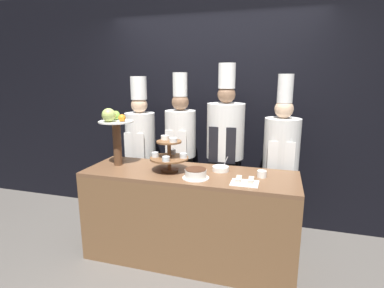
{
  "coord_description": "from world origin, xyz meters",
  "views": [
    {
      "loc": [
        0.78,
        -2.25,
        1.76
      ],
      "look_at": [
        0.0,
        0.43,
        1.14
      ],
      "focal_mm": 28.0,
      "sensor_mm": 36.0,
      "label": 1
    }
  ],
  "objects_px": {
    "fruit_pedestal": "(115,127)",
    "cup_white": "(262,174)",
    "cake_round": "(196,174)",
    "serving_bowl_far": "(221,169)",
    "chef_center_left": "(181,147)",
    "cake_square_tray": "(245,181)",
    "chef_left": "(141,145)",
    "chef_center_right": "(225,146)",
    "chef_right": "(281,157)",
    "tiered_stand": "(169,154)"
  },
  "relations": [
    {
      "from": "serving_bowl_far",
      "to": "chef_center_left",
      "type": "xyz_separation_m",
      "value": [
        -0.57,
        0.49,
        0.07
      ]
    },
    {
      "from": "cake_round",
      "to": "chef_left",
      "type": "height_order",
      "value": "chef_left"
    },
    {
      "from": "chef_center_left",
      "to": "chef_center_right",
      "type": "height_order",
      "value": "chef_center_right"
    },
    {
      "from": "cake_square_tray",
      "to": "tiered_stand",
      "type": "bearing_deg",
      "value": 168.48
    },
    {
      "from": "cake_round",
      "to": "cake_square_tray",
      "type": "bearing_deg",
      "value": -1.8
    },
    {
      "from": "fruit_pedestal",
      "to": "serving_bowl_far",
      "type": "distance_m",
      "value": 1.12
    },
    {
      "from": "cake_round",
      "to": "serving_bowl_far",
      "type": "bearing_deg",
      "value": 57.4
    },
    {
      "from": "tiered_stand",
      "to": "cup_white",
      "type": "height_order",
      "value": "tiered_stand"
    },
    {
      "from": "cake_square_tray",
      "to": "chef_left",
      "type": "bearing_deg",
      "value": 149.83
    },
    {
      "from": "cake_square_tray",
      "to": "chef_center_left",
      "type": "height_order",
      "value": "chef_center_left"
    },
    {
      "from": "cake_round",
      "to": "chef_center_left",
      "type": "height_order",
      "value": "chef_center_left"
    },
    {
      "from": "tiered_stand",
      "to": "cake_square_tray",
      "type": "xyz_separation_m",
      "value": [
        0.73,
        -0.15,
        -0.15
      ]
    },
    {
      "from": "cake_round",
      "to": "cup_white",
      "type": "xyz_separation_m",
      "value": [
        0.56,
        0.19,
        -0.01
      ]
    },
    {
      "from": "fruit_pedestal",
      "to": "chef_right",
      "type": "xyz_separation_m",
      "value": [
        1.6,
        0.6,
        -0.34
      ]
    },
    {
      "from": "chef_right",
      "to": "cake_square_tray",
      "type": "bearing_deg",
      "value": -110.45
    },
    {
      "from": "fruit_pedestal",
      "to": "cake_round",
      "type": "bearing_deg",
      "value": -10.36
    },
    {
      "from": "chef_center_right",
      "to": "tiered_stand",
      "type": "bearing_deg",
      "value": -124.1
    },
    {
      "from": "cake_square_tray",
      "to": "chef_center_right",
      "type": "bearing_deg",
      "value": 111.62
    },
    {
      "from": "chef_left",
      "to": "chef_center_left",
      "type": "height_order",
      "value": "chef_center_left"
    },
    {
      "from": "chef_center_right",
      "to": "cake_square_tray",
      "type": "bearing_deg",
      "value": -68.38
    },
    {
      "from": "cup_white",
      "to": "chef_center_left",
      "type": "xyz_separation_m",
      "value": [
        -0.95,
        0.57,
        0.06
      ]
    },
    {
      "from": "serving_bowl_far",
      "to": "chef_center_left",
      "type": "height_order",
      "value": "chef_center_left"
    },
    {
      "from": "tiered_stand",
      "to": "chef_center_right",
      "type": "height_order",
      "value": "chef_center_right"
    },
    {
      "from": "chef_center_left",
      "to": "chef_right",
      "type": "xyz_separation_m",
      "value": [
        1.11,
        -0.0,
        -0.04
      ]
    },
    {
      "from": "cup_white",
      "to": "chef_center_right",
      "type": "bearing_deg",
      "value": 127.48
    },
    {
      "from": "chef_center_right",
      "to": "serving_bowl_far",
      "type": "bearing_deg",
      "value": -84.56
    },
    {
      "from": "chef_right",
      "to": "fruit_pedestal",
      "type": "bearing_deg",
      "value": -159.45
    },
    {
      "from": "chef_left",
      "to": "chef_center_left",
      "type": "xyz_separation_m",
      "value": [
        0.5,
        0.0,
        0.02
      ]
    },
    {
      "from": "fruit_pedestal",
      "to": "chef_left",
      "type": "xyz_separation_m",
      "value": [
        -0.02,
        0.6,
        -0.31
      ]
    },
    {
      "from": "chef_left",
      "to": "chef_center_right",
      "type": "xyz_separation_m",
      "value": [
        1.02,
        -0.0,
        0.06
      ]
    },
    {
      "from": "chef_center_left",
      "to": "cup_white",
      "type": "bearing_deg",
      "value": -30.72
    },
    {
      "from": "cake_square_tray",
      "to": "serving_bowl_far",
      "type": "distance_m",
      "value": 0.38
    },
    {
      "from": "tiered_stand",
      "to": "cake_square_tray",
      "type": "distance_m",
      "value": 0.76
    },
    {
      "from": "tiered_stand",
      "to": "fruit_pedestal",
      "type": "relative_size",
      "value": 0.63
    },
    {
      "from": "cake_round",
      "to": "chef_center_left",
      "type": "bearing_deg",
      "value": 117.43
    },
    {
      "from": "fruit_pedestal",
      "to": "chef_left",
      "type": "height_order",
      "value": "chef_left"
    },
    {
      "from": "chef_left",
      "to": "cake_square_tray",
      "type": "bearing_deg",
      "value": -30.17
    },
    {
      "from": "fruit_pedestal",
      "to": "chef_center_right",
      "type": "xyz_separation_m",
      "value": [
        1.0,
        0.6,
        -0.25
      ]
    },
    {
      "from": "cup_white",
      "to": "serving_bowl_far",
      "type": "bearing_deg",
      "value": 168.98
    },
    {
      "from": "serving_bowl_far",
      "to": "chef_right",
      "type": "bearing_deg",
      "value": 41.88
    },
    {
      "from": "serving_bowl_far",
      "to": "chef_left",
      "type": "relative_size",
      "value": 0.09
    },
    {
      "from": "tiered_stand",
      "to": "chef_center_right",
      "type": "xyz_separation_m",
      "value": [
        0.42,
        0.62,
        -0.03
      ]
    },
    {
      "from": "chef_left",
      "to": "chef_center_right",
      "type": "height_order",
      "value": "chef_center_right"
    },
    {
      "from": "cake_square_tray",
      "to": "cake_round",
      "type": "bearing_deg",
      "value": 178.2
    },
    {
      "from": "cup_white",
      "to": "serving_bowl_far",
      "type": "height_order",
      "value": "serving_bowl_far"
    },
    {
      "from": "fruit_pedestal",
      "to": "chef_right",
      "type": "bearing_deg",
      "value": 20.55
    },
    {
      "from": "chef_right",
      "to": "chef_center_right",
      "type": "bearing_deg",
      "value": -180.0
    },
    {
      "from": "cup_white",
      "to": "chef_right",
      "type": "bearing_deg",
      "value": 74.23
    },
    {
      "from": "fruit_pedestal",
      "to": "cup_white",
      "type": "relative_size",
      "value": 7.03
    },
    {
      "from": "cake_square_tray",
      "to": "chef_center_right",
      "type": "distance_m",
      "value": 0.84
    }
  ]
}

